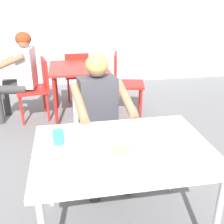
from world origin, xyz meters
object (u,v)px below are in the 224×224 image
object	(u,v)px
thali_tray	(129,149)
diner_foreground	(100,110)
patron_background	(20,69)
table_background_red	(78,73)
drinking_cup	(58,137)
chair_red_far	(77,73)
chair_red_right	(123,79)
chair_red_left	(38,85)
chair_foreground	(96,124)
table_foreground	(123,156)

from	to	relation	value
thali_tray	diner_foreground	bearing A→B (deg)	96.08
thali_tray	patron_background	world-z (taller)	patron_background
diner_foreground	patron_background	size ratio (longest dim) A/B	0.97
table_background_red	patron_background	distance (m)	0.79
diner_foreground	patron_background	xyz separation A→B (m)	(-0.88, 1.58, 0.02)
thali_tray	patron_background	bearing A→B (deg)	112.41
thali_tray	drinking_cup	distance (m)	0.48
chair_red_far	chair_red_right	bearing A→B (deg)	-46.93
drinking_cup	chair_red_far	xyz separation A→B (m)	(0.28, 2.80, -0.30)
drinking_cup	diner_foreground	xyz separation A→B (m)	(0.37, 0.58, -0.07)
table_background_red	chair_red_left	distance (m)	0.60
thali_tray	chair_foreground	xyz separation A→B (m)	(-0.10, 0.97, -0.26)
thali_tray	table_background_red	size ratio (longest dim) A/B	0.34
diner_foreground	table_background_red	size ratio (longest dim) A/B	1.32
table_foreground	drinking_cup	bearing A→B (deg)	163.51
chair_foreground	diner_foreground	distance (m)	0.32
table_background_red	chair_red_left	size ratio (longest dim) A/B	1.04
drinking_cup	chair_foreground	bearing A→B (deg)	66.55
chair_red_far	table_background_red	bearing A→B (deg)	-91.21
chair_red_right	chair_red_left	bearing A→B (deg)	179.13
chair_red_right	chair_red_far	world-z (taller)	chair_red_right
drinking_cup	chair_red_left	xyz separation A→B (m)	(-0.31, 2.14, -0.27)
table_background_red	chair_red_right	world-z (taller)	chair_red_right
chair_foreground	diner_foreground	bearing A→B (deg)	-84.11
drinking_cup	chair_foreground	world-z (taller)	drinking_cup
table_background_red	chair_red_left	world-z (taller)	chair_red_left
chair_red_far	patron_background	xyz separation A→B (m)	(-0.80, -0.64, 0.25)
drinking_cup	table_background_red	size ratio (longest dim) A/B	0.11
table_foreground	chair_red_far	distance (m)	2.93
thali_tray	chair_red_far	distance (m)	3.00
patron_background	table_background_red	bearing A→B (deg)	-0.89
thali_tray	chair_red_far	size ratio (longest dim) A/B	0.37
thali_tray	table_foreground	bearing A→B (deg)	114.92
drinking_cup	table_background_red	xyz separation A→B (m)	(0.27, 2.15, -0.12)
chair_foreground	diner_foreground	world-z (taller)	diner_foreground
table_foreground	chair_red_right	xyz separation A→B (m)	(0.50, 2.25, -0.13)
chair_foreground	chair_red_left	distance (m)	1.50
table_foreground	chair_red_left	world-z (taller)	chair_red_left
table_foreground	chair_foreground	size ratio (longest dim) A/B	1.48
thali_tray	chair_red_far	xyz separation A→B (m)	(-0.16, 2.98, -0.26)
table_background_red	chair_red_far	bearing A→B (deg)	88.79
chair_red_left	patron_background	distance (m)	0.31
drinking_cup	chair_red_left	bearing A→B (deg)	98.27
chair_red_left	drinking_cup	bearing A→B (deg)	-81.73
chair_red_left	patron_background	world-z (taller)	patron_background
table_background_red	patron_background	bearing A→B (deg)	179.11
thali_tray	chair_red_right	xyz separation A→B (m)	(0.47, 2.30, -0.21)
diner_foreground	drinking_cup	bearing A→B (deg)	-122.46
thali_tray	patron_background	size ratio (longest dim) A/B	0.25
diner_foreground	chair_red_right	size ratio (longest dim) A/B	1.32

